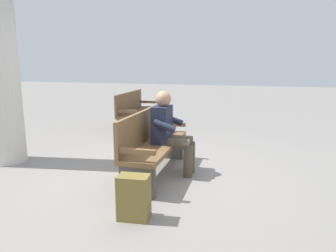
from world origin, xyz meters
TOP-DOWN VIEW (x-y plane):
  - ground_plane at (0.00, 0.00)m, footprint 40.00×40.00m
  - bench_near at (0.00, -0.07)m, footprint 1.82×0.58m
  - person_seated at (-0.11, 0.15)m, footprint 0.59×0.59m
  - backpack at (1.30, 0.22)m, footprint 0.27×0.33m
  - bench_far at (-2.81, -1.55)m, footprint 1.84×0.65m

SIDE VIEW (x-z plane):
  - ground_plane at x=0.00m, z-range 0.00..0.00m
  - backpack at x=1.30m, z-range 0.00..0.46m
  - bench_near at x=0.00m, z-range 0.01..0.91m
  - bench_far at x=-2.81m, z-range 0.01..0.91m
  - person_seated at x=-0.11m, z-range 0.04..1.22m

